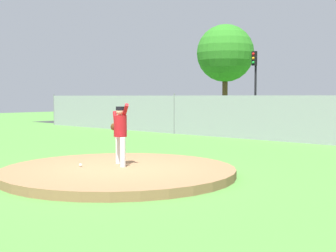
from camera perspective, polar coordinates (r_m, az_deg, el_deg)
ground_plane at (r=15.60m, az=10.56°, el=-3.29°), size 80.00×80.00×0.00m
pitchers_mound at (r=10.98m, az=-6.17°, el=-5.69°), size 5.56×5.56×0.20m
pitcher_youth at (r=11.23m, az=-6.02°, el=-0.41°), size 0.80×0.42×1.53m
baseball at (r=11.23m, az=-10.88°, el=-4.83°), size 0.07×0.07×0.07m
chainlink_fence at (r=19.03m, az=16.92°, el=0.79°), size 35.27×0.07×2.03m
parked_car_white at (r=28.71m, az=0.09°, el=1.64°), size 1.92×4.09×1.78m
parked_car_charcoal at (r=26.16m, az=8.34°, el=1.27°), size 2.00×4.17×1.64m
traffic_cone_orange at (r=22.95m, az=13.27°, el=-0.43°), size 0.40×0.40×0.55m
traffic_light_near at (r=29.89m, az=10.81°, el=6.29°), size 0.28×0.46×4.75m
tree_broad_left at (r=38.99m, az=7.17°, el=8.98°), size 4.80×4.80×7.89m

